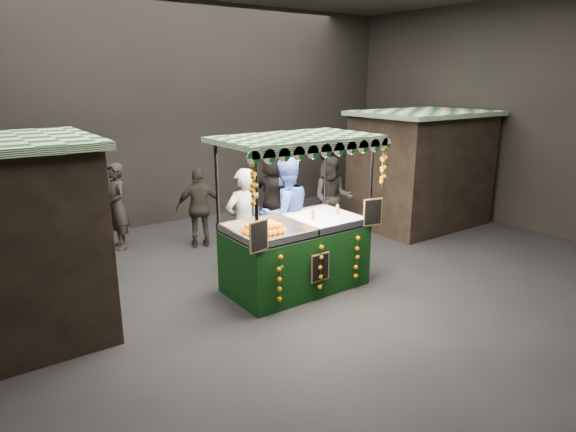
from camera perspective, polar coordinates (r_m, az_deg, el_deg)
ground at (r=8.11m, az=2.39°, el=-8.34°), size 12.00×12.00×0.00m
market_hall at (r=7.41m, az=2.70°, el=16.31°), size 12.10×10.10×5.05m
neighbour_stall_right at (r=11.75m, az=15.12°, el=5.37°), size 3.00×2.20×2.60m
juice_stall at (r=7.85m, az=1.09°, el=-3.18°), size 2.54×1.49×2.46m
vendor_grey at (r=8.39m, az=-5.12°, el=-0.76°), size 0.69×0.47×1.87m
vendor_blue at (r=8.59m, az=-0.32°, el=0.18°), size 1.03×0.83×2.01m
shopper_0 at (r=8.17m, az=-27.29°, el=-4.19°), size 0.66×0.57×1.53m
shopper_1 at (r=10.37m, az=5.16°, el=2.05°), size 1.07×1.05×1.74m
shopper_2 at (r=9.98m, az=-10.16°, el=0.95°), size 1.02×0.71×1.62m
shopper_3 at (r=12.44m, az=4.69°, el=4.50°), size 1.29×1.31×1.81m
shopper_4 at (r=9.28m, az=-24.50°, el=-0.59°), size 1.08×1.00×1.85m
shopper_5 at (r=10.99m, az=-1.74°, el=2.82°), size 0.77×1.66×1.72m
shopper_6 at (r=10.28m, az=-19.19°, el=1.06°), size 0.46×0.66×1.72m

